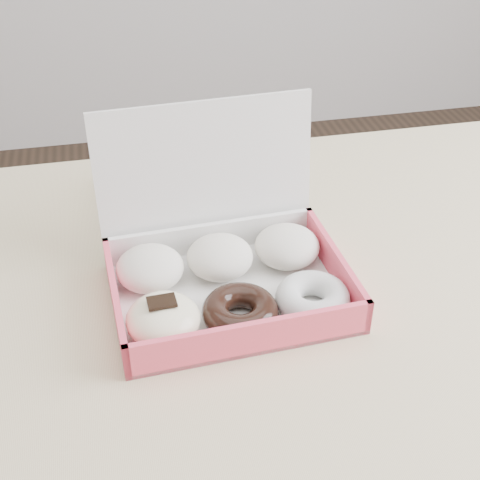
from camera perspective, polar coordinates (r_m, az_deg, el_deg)
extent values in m
cube|color=#CCB486|center=(0.93, 6.23, -3.93)|extent=(1.20, 0.80, 0.04)
cube|color=white|center=(0.87, -0.88, -4.89)|extent=(0.31, 0.23, 0.01)
cube|color=#FF4E65|center=(0.78, 1.04, -8.45)|extent=(0.30, 0.02, 0.05)
cube|color=white|center=(0.94, -2.49, 0.13)|extent=(0.30, 0.02, 0.05)
cube|color=#FF4E65|center=(0.84, -10.53, -5.31)|extent=(0.02, 0.22, 0.05)
cube|color=#FF4E65|center=(0.89, 8.12, -2.22)|extent=(0.02, 0.22, 0.05)
cube|color=white|center=(0.91, -2.93, 5.23)|extent=(0.30, 0.05, 0.22)
ellipsoid|color=white|center=(0.88, -7.69, -2.39)|extent=(0.09, 0.09, 0.05)
ellipsoid|color=white|center=(0.89, -1.72, -1.45)|extent=(0.09, 0.09, 0.05)
ellipsoid|color=white|center=(0.91, 4.02, -0.54)|extent=(0.09, 0.09, 0.05)
ellipsoid|color=#FFF3C6|center=(0.80, -6.56, -6.74)|extent=(0.09, 0.09, 0.05)
cube|color=black|center=(0.78, -6.69, -5.27)|extent=(0.03, 0.03, 0.00)
torus|color=black|center=(0.82, 0.00, -6.09)|extent=(0.10, 0.10, 0.03)
torus|color=silver|center=(0.84, 6.22, -4.95)|extent=(0.10, 0.10, 0.03)
cube|color=silver|center=(1.06, -3.93, 4.07)|extent=(0.24, 0.19, 0.04)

